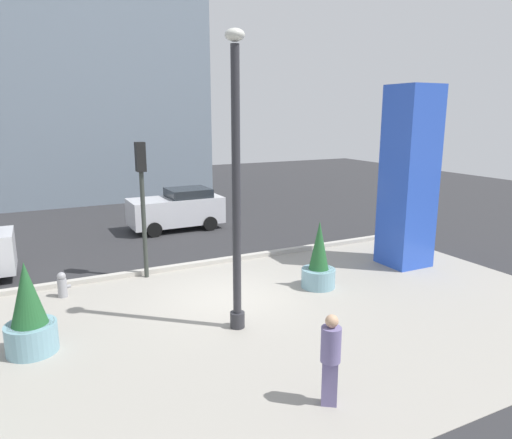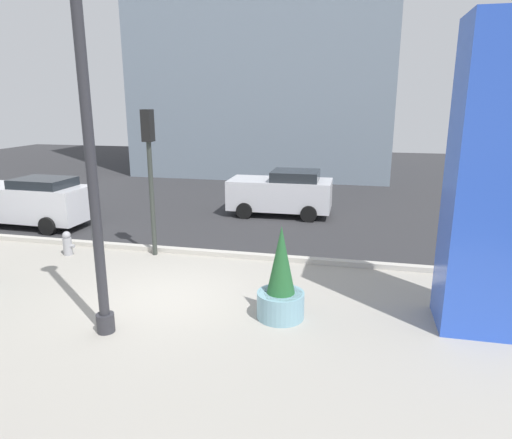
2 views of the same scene
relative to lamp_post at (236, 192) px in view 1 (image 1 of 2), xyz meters
name	(u,v)px [view 1 (image 1 of 2)]	position (x,y,z in m)	size (l,w,h in m)	color
ground_plane	(184,260)	(0.57, 5.86, -3.39)	(60.00, 60.00, 0.00)	#2D2D30
plaza_pavement	(261,325)	(0.57, -0.14, -3.39)	(18.00, 10.00, 0.02)	#9E998E
curb_strip	(193,265)	(0.57, 4.98, -3.31)	(18.00, 0.24, 0.16)	#B7B2A8
lamp_post	(236,192)	(0.00, 0.00, 0.00)	(0.44, 0.44, 6.96)	#2D2D33
art_pillar_blue	(409,178)	(7.29, 1.97, -0.35)	(1.42, 1.42, 6.09)	blue
potted_plant_curbside	(319,263)	(3.34, 1.42, -2.62)	(1.02, 1.02, 2.06)	#7AA8B7
potted_plant_mid_plaza	(29,316)	(-4.56, 0.92, -2.54)	(1.09, 1.09, 2.08)	#7AA8B7
fire_hydrant	(62,285)	(-3.66, 4.06, -3.02)	(0.36, 0.26, 0.75)	#99999E
traffic_light_corner	(142,187)	(-1.09, 4.67, -0.45)	(0.28, 0.42, 4.32)	#333833
car_far_lane	(177,209)	(1.81, 10.54, -2.46)	(4.15, 2.16, 1.84)	silver
pedestrian_crossing	(331,355)	(0.16, -3.62, -2.42)	(0.50, 0.50, 1.75)	slate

